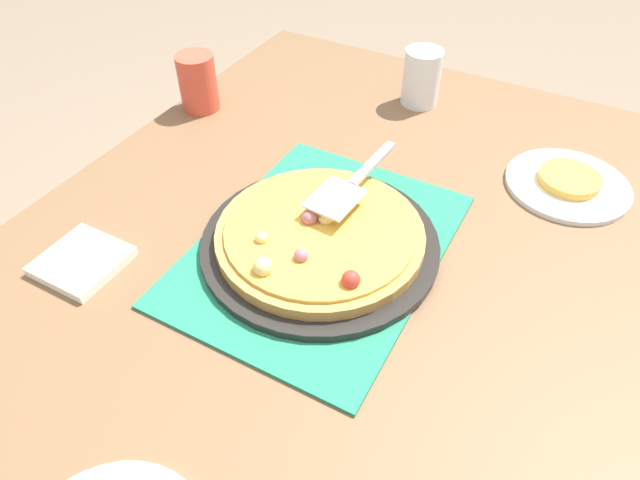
{
  "coord_description": "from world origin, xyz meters",
  "views": [
    {
      "loc": [
        0.57,
        0.31,
        1.38
      ],
      "look_at": [
        0.0,
        0.0,
        0.77
      ],
      "focal_mm": 31.5,
      "sensor_mm": 36.0,
      "label": 1
    }
  ],
  "objects_px": {
    "pizza": "(320,234)",
    "pizza_server": "(352,183)",
    "pizza_pan": "(320,243)",
    "napkin_stack": "(82,261)",
    "plate_near_left": "(567,185)",
    "cup_far": "(422,78)",
    "served_slice_left": "(569,179)",
    "cup_near": "(198,82)"
  },
  "relations": [
    {
      "from": "plate_near_left",
      "to": "napkin_stack",
      "type": "distance_m",
      "value": 0.85
    },
    {
      "from": "plate_near_left",
      "to": "pizza_pan",
      "type": "bearing_deg",
      "value": -41.46
    },
    {
      "from": "cup_near",
      "to": "cup_far",
      "type": "bearing_deg",
      "value": 121.33
    },
    {
      "from": "pizza_pan",
      "to": "served_slice_left",
      "type": "relative_size",
      "value": 3.45
    },
    {
      "from": "pizza",
      "to": "cup_far",
      "type": "bearing_deg",
      "value": -176.43
    },
    {
      "from": "pizza_server",
      "to": "cup_far",
      "type": "bearing_deg",
      "value": -174.59
    },
    {
      "from": "plate_near_left",
      "to": "pizza",
      "type": "bearing_deg",
      "value": -41.38
    },
    {
      "from": "pizza_pan",
      "to": "pizza_server",
      "type": "height_order",
      "value": "pizza_server"
    },
    {
      "from": "plate_near_left",
      "to": "served_slice_left",
      "type": "bearing_deg",
      "value": 0.0
    },
    {
      "from": "pizza",
      "to": "pizza_server",
      "type": "bearing_deg",
      "value": 175.8
    },
    {
      "from": "cup_near",
      "to": "pizza_server",
      "type": "distance_m",
      "value": 0.48
    },
    {
      "from": "pizza_pan",
      "to": "cup_near",
      "type": "relative_size",
      "value": 3.17
    },
    {
      "from": "pizza_server",
      "to": "napkin_stack",
      "type": "xyz_separation_m",
      "value": [
        0.31,
        -0.32,
        -0.06
      ]
    },
    {
      "from": "pizza_server",
      "to": "napkin_stack",
      "type": "bearing_deg",
      "value": -45.78
    },
    {
      "from": "served_slice_left",
      "to": "pizza_server",
      "type": "distance_m",
      "value": 0.41
    },
    {
      "from": "cup_far",
      "to": "pizza_server",
      "type": "bearing_deg",
      "value": 5.41
    },
    {
      "from": "pizza_pan",
      "to": "cup_far",
      "type": "height_order",
      "value": "cup_far"
    },
    {
      "from": "pizza_pan",
      "to": "cup_far",
      "type": "bearing_deg",
      "value": -176.42
    },
    {
      "from": "cup_far",
      "to": "pizza_server",
      "type": "xyz_separation_m",
      "value": [
        0.42,
        0.04,
        0.01
      ]
    },
    {
      "from": "pizza_pan",
      "to": "pizza_server",
      "type": "bearing_deg",
      "value": 175.78
    },
    {
      "from": "napkin_stack",
      "to": "pizza",
      "type": "bearing_deg",
      "value": 124.07
    },
    {
      "from": "cup_far",
      "to": "napkin_stack",
      "type": "height_order",
      "value": "cup_far"
    },
    {
      "from": "served_slice_left",
      "to": "napkin_stack",
      "type": "bearing_deg",
      "value": -47.73
    },
    {
      "from": "cup_near",
      "to": "napkin_stack",
      "type": "distance_m",
      "value": 0.49
    },
    {
      "from": "cup_near",
      "to": "napkin_stack",
      "type": "height_order",
      "value": "cup_near"
    },
    {
      "from": "pizza_pan",
      "to": "napkin_stack",
      "type": "height_order",
      "value": "pizza_pan"
    },
    {
      "from": "pizza",
      "to": "napkin_stack",
      "type": "distance_m",
      "value": 0.37
    },
    {
      "from": "pizza_pan",
      "to": "pizza",
      "type": "relative_size",
      "value": 1.15
    },
    {
      "from": "cup_near",
      "to": "cup_far",
      "type": "height_order",
      "value": "same"
    },
    {
      "from": "plate_near_left",
      "to": "cup_far",
      "type": "height_order",
      "value": "cup_far"
    },
    {
      "from": "pizza",
      "to": "cup_near",
      "type": "xyz_separation_m",
      "value": [
        -0.27,
        -0.44,
        0.03
      ]
    },
    {
      "from": "pizza",
      "to": "napkin_stack",
      "type": "relative_size",
      "value": 2.75
    },
    {
      "from": "plate_near_left",
      "to": "napkin_stack",
      "type": "relative_size",
      "value": 1.83
    },
    {
      "from": "pizza_pan",
      "to": "cup_far",
      "type": "xyz_separation_m",
      "value": [
        -0.51,
        -0.03,
        0.05
      ]
    },
    {
      "from": "served_slice_left",
      "to": "napkin_stack",
      "type": "relative_size",
      "value": 0.92
    },
    {
      "from": "cup_far",
      "to": "pizza_server",
      "type": "distance_m",
      "value": 0.42
    },
    {
      "from": "cup_far",
      "to": "napkin_stack",
      "type": "xyz_separation_m",
      "value": [
        0.72,
        -0.28,
        -0.05
      ]
    },
    {
      "from": "pizza",
      "to": "cup_near",
      "type": "distance_m",
      "value": 0.51
    },
    {
      "from": "served_slice_left",
      "to": "cup_far",
      "type": "xyz_separation_m",
      "value": [
        -0.15,
        -0.35,
        0.04
      ]
    },
    {
      "from": "plate_near_left",
      "to": "cup_far",
      "type": "relative_size",
      "value": 1.83
    },
    {
      "from": "cup_far",
      "to": "pizza_pan",
      "type": "bearing_deg",
      "value": 3.58
    },
    {
      "from": "pizza_server",
      "to": "pizza_pan",
      "type": "bearing_deg",
      "value": -4.22
    }
  ]
}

